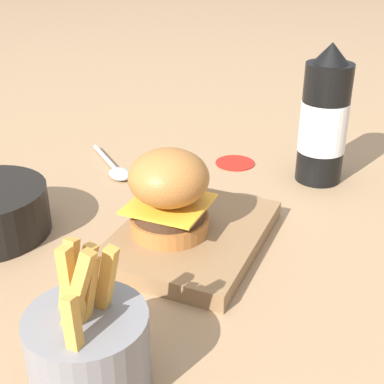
# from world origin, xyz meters

# --- Properties ---
(ground_plane) EXTENTS (6.00, 6.00, 0.00)m
(ground_plane) POSITION_xyz_m (0.00, 0.00, 0.00)
(ground_plane) COLOR #9E7A56
(serving_board) EXTENTS (0.22, 0.17, 0.02)m
(serving_board) POSITION_xyz_m (0.02, 0.07, 0.01)
(serving_board) COLOR olive
(serving_board) RESTS_ON ground_plane
(burger) EXTENTS (0.09, 0.09, 0.10)m
(burger) POSITION_xyz_m (0.04, 0.05, 0.07)
(burger) COLOR #AD6B33
(burger) RESTS_ON serving_board
(ketchup_bottle) EXTENTS (0.07, 0.07, 0.21)m
(ketchup_bottle) POSITION_xyz_m (-0.23, 0.18, 0.10)
(ketchup_bottle) COLOR black
(ketchup_bottle) RESTS_ON ground_plane
(fries_basket) EXTENTS (0.10, 0.10, 0.14)m
(fries_basket) POSITION_xyz_m (0.26, 0.08, 0.04)
(fries_basket) COLOR slate
(fries_basket) RESTS_ON ground_plane
(spoon) EXTENTS (0.11, 0.13, 0.01)m
(spoon) POSITION_xyz_m (-0.12, -0.12, 0.01)
(spoon) COLOR silver
(spoon) RESTS_ON ground_plane
(ketchup_puddle) EXTENTS (0.06, 0.06, 0.00)m
(ketchup_puddle) POSITION_xyz_m (-0.24, 0.04, 0.00)
(ketchup_puddle) COLOR #B21E14
(ketchup_puddle) RESTS_ON ground_plane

